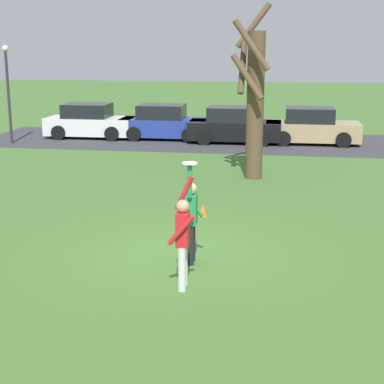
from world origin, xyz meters
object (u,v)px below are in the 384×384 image
at_px(person_defender, 183,236).
at_px(parked_car_blue, 164,123).
at_px(parked_car_white, 90,122).
at_px(person_catcher, 191,216).
at_px(parked_car_tan, 312,127).
at_px(bare_tree_tall, 254,98).
at_px(lamppost_by_lot, 8,85).
at_px(parked_car_black, 234,126).
at_px(field_cone_orange, 203,210).
at_px(frisbee_disc, 190,163).

height_order(person_defender, parked_car_blue, person_defender).
bearing_deg(parked_car_white, parked_car_blue, 1.34).
relative_size(person_catcher, parked_car_tan, 0.50).
height_order(parked_car_white, bare_tree_tall, bare_tree_tall).
height_order(parked_car_blue, lamppost_by_lot, lamppost_by_lot).
relative_size(person_catcher, bare_tree_tall, 0.37).
relative_size(parked_car_black, bare_tree_tall, 0.74).
relative_size(parked_car_white, parked_car_tan, 1.00).
relative_size(person_defender, parked_car_white, 0.49).
relative_size(parked_car_black, field_cone_orange, 12.88).
xyz_separation_m(parked_car_white, parked_car_black, (6.85, -0.38, 0.00)).
bearing_deg(parked_car_tan, person_catcher, -101.16).
bearing_deg(parked_car_black, parked_car_tan, 2.87).
bearing_deg(frisbee_disc, parked_car_blue, 103.52).
relative_size(person_catcher, person_defender, 1.02).
bearing_deg(field_cone_orange, parked_car_blue, 106.09).
xyz_separation_m(frisbee_disc, parked_car_tan, (2.86, 15.83, -1.37)).
xyz_separation_m(frisbee_disc, bare_tree_tall, (0.71, 8.33, 0.52)).
relative_size(parked_car_white, lamppost_by_lot, 0.97).
relative_size(frisbee_disc, field_cone_orange, 0.90).
bearing_deg(person_catcher, field_cone_orange, -178.32).
distance_m(person_defender, frisbee_disc, 1.55).
bearing_deg(parked_car_white, person_catcher, -65.58).
xyz_separation_m(person_defender, parked_car_tan, (2.81, 16.91, -0.25)).
distance_m(parked_car_white, parked_car_black, 6.86).
xyz_separation_m(person_catcher, frisbee_disc, (0.01, -0.22, 1.11)).
xyz_separation_m(frisbee_disc, lamppost_by_lot, (-10.34, 13.80, 0.49)).
xyz_separation_m(parked_car_black, bare_tree_tall, (1.29, -7.29, 1.89)).
bearing_deg(parked_car_blue, parked_car_white, -178.66).
distance_m(person_catcher, parked_car_tan, 15.87).
distance_m(frisbee_disc, field_cone_orange, 4.09).
height_order(person_catcher, bare_tree_tall, bare_tree_tall).
xyz_separation_m(parked_car_white, bare_tree_tall, (8.14, -7.67, 1.89)).
relative_size(person_catcher, parked_car_blue, 0.50).
xyz_separation_m(parked_car_blue, lamppost_by_lot, (-6.46, -2.33, 1.86)).
height_order(person_defender, field_cone_orange, person_defender).
relative_size(frisbee_disc, parked_car_tan, 0.07).
bearing_deg(lamppost_by_lot, person_defender, -55.07).
relative_size(parked_car_tan, lamppost_by_lot, 0.97).
height_order(person_defender, bare_tree_tall, bare_tree_tall).
height_order(person_catcher, frisbee_disc, frisbee_disc).
height_order(person_defender, parked_car_black, person_defender).
height_order(person_defender, parked_car_white, person_defender).
bearing_deg(field_cone_orange, person_catcher, -85.71).
bearing_deg(parked_car_tan, person_defender, -100.18).
bearing_deg(parked_car_black, person_defender, -88.61).
bearing_deg(parked_car_white, lamppost_by_lot, -143.69).
bearing_deg(bare_tree_tall, parked_car_tan, 74.04).
distance_m(parked_car_blue, field_cone_orange, 13.06).
xyz_separation_m(person_defender, bare_tree_tall, (0.66, 9.41, 1.63)).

